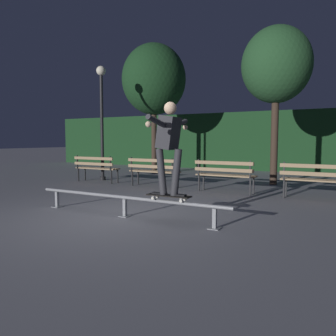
% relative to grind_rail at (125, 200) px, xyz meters
% --- Properties ---
extents(ground_plane, '(90.00, 90.00, 0.00)m').
position_rel_grind_rail_xyz_m(ground_plane, '(0.00, -0.00, -0.30)').
color(ground_plane, gray).
extents(hedge_backdrop, '(24.00, 1.20, 2.68)m').
position_rel_grind_rail_xyz_m(hedge_backdrop, '(0.00, 10.68, 1.04)').
color(hedge_backdrop, '#193D1E').
rests_on(hedge_backdrop, ground).
extents(grind_rail, '(4.10, 0.18, 0.38)m').
position_rel_grind_rail_xyz_m(grind_rail, '(0.00, 0.00, 0.00)').
color(grind_rail, gray).
rests_on(grind_rail, ground).
extents(skateboard, '(0.79, 0.22, 0.09)m').
position_rel_grind_rail_xyz_m(skateboard, '(0.92, 0.00, 0.16)').
color(skateboard, black).
rests_on(skateboard, grind_rail).
extents(skateboarder, '(0.62, 1.41, 1.56)m').
position_rel_grind_rail_xyz_m(skateboarder, '(0.92, 0.00, 1.09)').
color(skateboarder, black).
rests_on(skateboarder, skateboard).
extents(park_bench_leftmost, '(1.60, 0.42, 0.88)m').
position_rel_grind_rail_xyz_m(park_bench_leftmost, '(-3.75, 3.49, 0.24)').
color(park_bench_leftmost, black).
rests_on(park_bench_leftmost, ground).
extents(park_bench_left_center, '(1.60, 0.42, 0.88)m').
position_rel_grind_rail_xyz_m(park_bench_left_center, '(-1.53, 3.49, 0.24)').
color(park_bench_left_center, black).
rests_on(park_bench_left_center, ground).
extents(park_bench_right_center, '(1.60, 0.42, 0.88)m').
position_rel_grind_rail_xyz_m(park_bench_right_center, '(0.69, 3.49, 0.24)').
color(park_bench_right_center, black).
rests_on(park_bench_right_center, ground).
extents(park_bench_rightmost, '(1.60, 0.42, 0.88)m').
position_rel_grind_rail_xyz_m(park_bench_rightmost, '(2.91, 3.49, 0.24)').
color(park_bench_rightmost, black).
rests_on(park_bench_rightmost, ground).
extents(tree_behind_benches, '(2.11, 2.11, 4.84)m').
position_rel_grind_rail_xyz_m(tree_behind_benches, '(1.48, 5.78, 3.36)').
color(tree_behind_benches, '#3D2D23').
rests_on(tree_behind_benches, ground).
extents(tree_far_left, '(2.63, 2.63, 5.33)m').
position_rel_grind_rail_xyz_m(tree_far_left, '(-3.64, 6.99, 3.57)').
color(tree_far_left, '#3D2D23').
rests_on(tree_far_left, ground).
extents(lamp_post_left, '(0.32, 0.32, 3.90)m').
position_rel_grind_rail_xyz_m(lamp_post_left, '(-3.95, 4.06, 2.18)').
color(lamp_post_left, black).
rests_on(lamp_post_left, ground).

